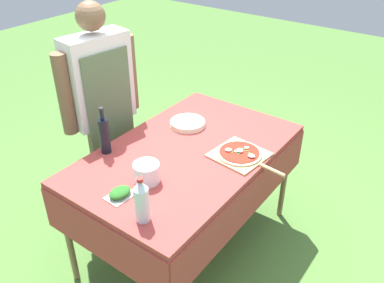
# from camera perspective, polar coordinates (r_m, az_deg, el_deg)

# --- Properties ---
(ground_plane) EXTENTS (12.00, 12.00, 0.00)m
(ground_plane) POSITION_cam_1_polar(r_m,az_deg,el_deg) (3.07, -0.69, -14.06)
(ground_plane) COLOR #517F38
(prep_table) EXTENTS (1.51, 0.95, 0.81)m
(prep_table) POSITION_cam_1_polar(r_m,az_deg,el_deg) (2.60, -0.80, -2.72)
(prep_table) COLOR #A83D38
(prep_table) RESTS_ON ground
(person_cook) EXTENTS (0.61, 0.26, 1.64)m
(person_cook) POSITION_cam_1_polar(r_m,az_deg,el_deg) (2.89, -12.57, 5.61)
(person_cook) COLOR #70604C
(person_cook) RESTS_ON ground
(pizza_on_peel) EXTENTS (0.34, 0.49, 0.05)m
(pizza_on_peel) POSITION_cam_1_polar(r_m,az_deg,el_deg) (2.52, 6.82, -1.79)
(pizza_on_peel) COLOR tan
(pizza_on_peel) RESTS_ON prep_table
(oil_bottle) EXTENTS (0.06, 0.06, 0.31)m
(oil_bottle) POSITION_cam_1_polar(r_m,az_deg,el_deg) (2.54, -12.20, 0.91)
(oil_bottle) COLOR black
(oil_bottle) RESTS_ON prep_table
(water_bottle) EXTENTS (0.08, 0.08, 0.25)m
(water_bottle) POSITION_cam_1_polar(r_m,az_deg,el_deg) (2.00, -7.08, -8.24)
(water_bottle) COLOR silver
(water_bottle) RESTS_ON prep_table
(herb_container) EXTENTS (0.16, 0.12, 0.05)m
(herb_container) POSITION_cam_1_polar(r_m,az_deg,el_deg) (2.22, -10.08, -7.13)
(herb_container) COLOR silver
(herb_container) RESTS_ON prep_table
(mixing_tub) EXTENTS (0.15, 0.15, 0.11)m
(mixing_tub) POSITION_cam_1_polar(r_m,az_deg,el_deg) (2.29, -6.39, -4.36)
(mixing_tub) COLOR silver
(mixing_tub) RESTS_ON prep_table
(plate_stack) EXTENTS (0.25, 0.25, 0.03)m
(plate_stack) POSITION_cam_1_polar(r_m,az_deg,el_deg) (2.83, -0.61, 2.57)
(plate_stack) COLOR beige
(plate_stack) RESTS_ON prep_table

